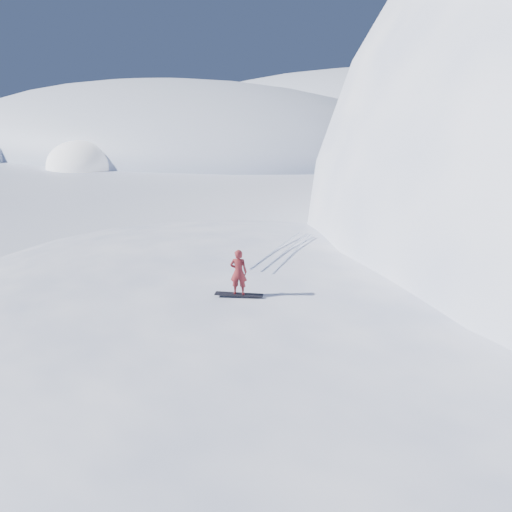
% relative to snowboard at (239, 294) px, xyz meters
% --- Properties ---
extents(ground, '(400.00, 400.00, 0.00)m').
position_rel_snowboard_xyz_m(ground, '(-0.37, 0.17, -2.41)').
color(ground, white).
rests_on(ground, ground).
extents(near_ridge, '(36.00, 28.00, 4.80)m').
position_rel_snowboard_xyz_m(near_ridge, '(0.63, 3.17, -2.41)').
color(near_ridge, white).
rests_on(near_ridge, ground).
extents(far_ridge_a, '(120.00, 70.00, 28.00)m').
position_rel_snowboard_xyz_m(far_ridge_a, '(-70.37, 60.17, -2.41)').
color(far_ridge_a, white).
rests_on(far_ridge_a, ground).
extents(far_ridge_c, '(140.00, 90.00, 36.00)m').
position_rel_snowboard_xyz_m(far_ridge_c, '(-40.37, 110.17, -2.41)').
color(far_ridge_c, white).
rests_on(far_ridge_c, ground).
extents(wind_bumps, '(16.00, 14.40, 1.00)m').
position_rel_snowboard_xyz_m(wind_bumps, '(-0.93, 2.29, -2.41)').
color(wind_bumps, white).
rests_on(wind_bumps, ground).
extents(snowboard, '(1.58, 1.02, 0.03)m').
position_rel_snowboard_xyz_m(snowboard, '(0.00, 0.00, 0.00)').
color(snowboard, black).
rests_on(snowboard, near_ridge).
extents(snowboarder, '(0.68, 0.59, 1.56)m').
position_rel_snowboard_xyz_m(snowboarder, '(0.00, 0.00, 0.79)').
color(snowboarder, maroon).
rests_on(snowboarder, snowboard).
extents(vapor_plume, '(10.99, 8.79, 7.69)m').
position_rel_snowboard_xyz_m(vapor_plume, '(-50.01, 28.26, -2.41)').
color(vapor_plume, white).
rests_on(vapor_plume, ground).
extents(board_tracks, '(2.25, 5.90, 0.04)m').
position_rel_snowboard_xyz_m(board_tracks, '(-1.35, 5.21, 0.01)').
color(board_tracks, silver).
rests_on(board_tracks, ground).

